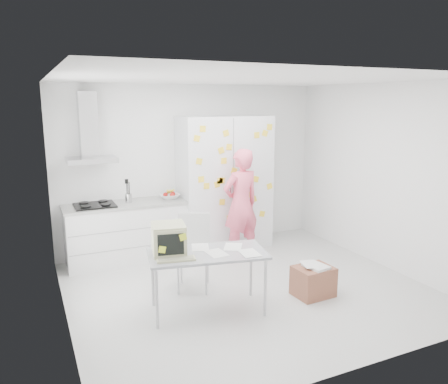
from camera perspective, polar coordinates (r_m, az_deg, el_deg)
name	(u,v)px	position (r m, az deg, el deg)	size (l,w,h in m)	color
floor	(247,289)	(5.94, 3.00, -12.55)	(4.50, 4.00, 0.02)	silver
walls	(224,180)	(6.15, 0.02, 1.63)	(4.52, 4.01, 2.70)	white
ceiling	(249,79)	(5.42, 3.32, 14.57)	(4.50, 4.00, 0.02)	white
counter_run	(127,231)	(6.90, -12.58, -5.03)	(1.84, 0.63, 1.28)	white
range_hood	(89,135)	(6.69, -17.21, 7.18)	(0.70, 0.48, 1.01)	silver
tall_cabinet	(225,183)	(7.24, 0.08, 1.16)	(1.50, 0.68, 2.20)	silver
person	(241,204)	(6.78, 2.22, -1.59)	(0.63, 0.41, 1.73)	#FF637F
desk	(183,246)	(5.04, -5.36, -7.03)	(1.45, 0.92, 1.07)	#93959C
chair	(194,247)	(5.80, -4.01, -7.14)	(0.59, 0.59, 0.98)	#B8B9B6
cardboard_box	(313,281)	(5.77, 11.58, -11.29)	(0.49, 0.40, 0.42)	brown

